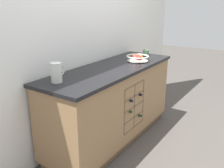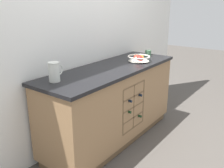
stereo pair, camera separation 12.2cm
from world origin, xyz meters
TOP-DOWN VIEW (x-y plane):
  - ground_plane at (0.00, 0.00)m, footprint 14.00×14.00m
  - back_wall at (0.00, 0.36)m, footprint 4.40×0.06m
  - kitchen_island at (0.00, -0.00)m, footprint 1.89×0.64m
  - fruit_bowl at (0.42, -0.10)m, footprint 0.28×0.28m
  - white_pitcher at (-0.73, 0.11)m, footprint 0.16×0.11m
  - ceramic_mug at (0.77, -0.04)m, footprint 0.11×0.08m

SIDE VIEW (x-z plane):
  - ground_plane at x=0.00m, z-range 0.00..0.00m
  - kitchen_island at x=0.00m, z-range 0.01..0.91m
  - ceramic_mug at x=0.77m, z-range 0.90..0.98m
  - fruit_bowl at x=0.42m, z-range 0.90..0.99m
  - white_pitcher at x=-0.73m, z-range 0.90..1.08m
  - back_wall at x=0.00m, z-range 0.00..2.55m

